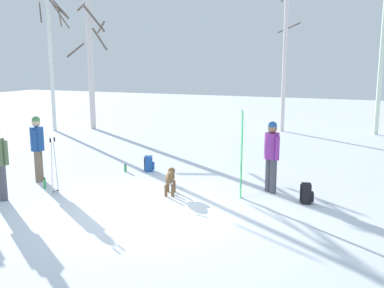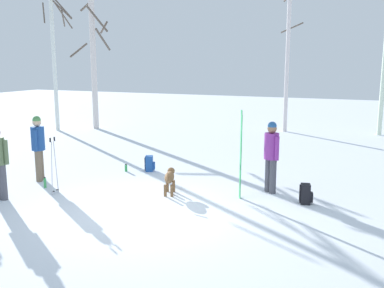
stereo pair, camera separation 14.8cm
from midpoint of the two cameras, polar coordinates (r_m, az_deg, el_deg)
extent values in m
plane|color=white|center=(9.44, -5.00, -8.58)|extent=(60.00, 60.00, 0.00)
cylinder|color=#4C4C56|center=(10.67, 10.79, -4.16)|extent=(0.16, 0.16, 0.82)
cylinder|color=#4C4C56|center=(10.81, 10.21, -3.94)|extent=(0.16, 0.16, 0.82)
cylinder|color=purple|center=(10.58, 10.63, -0.27)|extent=(0.34, 0.34, 0.62)
sphere|color=#997051|center=(10.51, 10.71, 1.97)|extent=(0.22, 0.22, 0.22)
sphere|color=#265999|center=(10.50, 10.72, 2.30)|extent=(0.21, 0.21, 0.21)
cylinder|color=purple|center=(10.42, 11.32, -0.58)|extent=(0.10, 0.10, 0.56)
cylinder|color=purple|center=(10.75, 9.96, -0.19)|extent=(0.10, 0.10, 0.56)
cylinder|color=#4C4C56|center=(10.84, -22.84, -4.59)|extent=(0.16, 0.16, 0.82)
cylinder|color=#566B47|center=(10.64, -22.53, -0.97)|extent=(0.10, 0.10, 0.56)
cylinder|color=#72604C|center=(12.32, -18.64, -2.52)|extent=(0.16, 0.16, 0.82)
cylinder|color=#72604C|center=(12.16, -18.89, -2.72)|extent=(0.16, 0.16, 0.82)
cylinder|color=#1E478C|center=(12.10, -18.97, 0.70)|extent=(0.34, 0.34, 0.62)
sphere|color=beige|center=(12.04, -19.09, 2.67)|extent=(0.22, 0.22, 0.22)
sphere|color=#4C8C4C|center=(12.03, -19.11, 2.95)|extent=(0.21, 0.21, 0.21)
cylinder|color=#1E478C|center=(12.30, -18.67, 0.78)|extent=(0.10, 0.10, 0.56)
cylinder|color=#1E478C|center=(11.91, -19.26, 0.43)|extent=(0.10, 0.10, 0.56)
ellipsoid|color=brown|center=(10.43, -2.53, -4.31)|extent=(0.40, 0.64, 0.26)
sphere|color=brown|center=(10.74, -2.32, -3.51)|extent=(0.18, 0.18, 0.18)
ellipsoid|color=brown|center=(10.81, -2.28, -3.53)|extent=(0.09, 0.11, 0.06)
cylinder|color=brown|center=(10.08, -2.77, -4.38)|extent=(0.10, 0.19, 0.17)
cylinder|color=brown|center=(10.70, -2.81, -5.42)|extent=(0.07, 0.07, 0.28)
cylinder|color=brown|center=(10.69, -1.98, -5.45)|extent=(0.07, 0.07, 0.28)
cylinder|color=brown|center=(10.33, -3.07, -6.02)|extent=(0.07, 0.07, 0.28)
cylinder|color=brown|center=(10.31, -2.22, -6.05)|extent=(0.07, 0.07, 0.28)
cube|color=green|center=(10.01, 6.76, -1.71)|extent=(0.07, 0.12, 1.95)
cube|color=green|center=(9.84, 6.89, 4.06)|extent=(0.04, 0.06, 0.10)
cube|color=green|center=(10.07, 6.70, -1.64)|extent=(0.07, 0.12, 1.95)
cube|color=green|center=(9.90, 6.83, 4.10)|extent=(0.04, 0.06, 0.10)
cylinder|color=#B2B2BC|center=(10.94, -16.79, -2.88)|extent=(0.02, 0.10, 1.26)
cylinder|color=black|center=(10.80, -16.98, 0.63)|extent=(0.04, 0.04, 0.10)
cylinder|color=black|center=(11.08, -16.63, -5.69)|extent=(0.07, 0.07, 0.01)
cylinder|color=#B2B2BC|center=(10.83, -17.27, -3.04)|extent=(0.02, 0.10, 1.26)
cylinder|color=black|center=(10.69, -17.48, 0.50)|extent=(0.04, 0.04, 0.10)
cylinder|color=black|center=(10.97, -17.11, -5.88)|extent=(0.07, 0.07, 0.01)
cube|color=black|center=(10.13, 14.84, -6.25)|extent=(0.25, 0.30, 0.44)
cube|color=black|center=(10.16, 15.56, -6.62)|extent=(0.10, 0.20, 0.20)
cube|color=black|center=(10.05, 14.22, -6.35)|extent=(0.03, 0.04, 0.37)
cube|color=black|center=(10.19, 14.16, -6.12)|extent=(0.03, 0.04, 0.37)
cube|color=#1E4C99|center=(12.67, -5.21, -2.52)|extent=(0.29, 0.32, 0.44)
cube|color=#1E4C99|center=(12.68, -4.61, -2.81)|extent=(0.13, 0.20, 0.20)
cube|color=black|center=(12.61, -5.75, -2.60)|extent=(0.04, 0.04, 0.37)
cube|color=black|center=(12.75, -5.70, -2.45)|extent=(0.04, 0.04, 0.37)
cylinder|color=green|center=(11.58, -18.11, -4.79)|extent=(0.06, 0.06, 0.25)
cylinder|color=black|center=(11.54, -18.15, -4.14)|extent=(0.04, 0.04, 0.02)
cylinder|color=green|center=(12.74, -8.19, -3.10)|extent=(0.07, 0.07, 0.19)
cylinder|color=black|center=(12.71, -8.21, -2.63)|extent=(0.05, 0.05, 0.02)
cylinder|color=white|center=(20.68, -17.19, 10.26)|extent=(0.17, 0.17, 6.22)
cylinder|color=brown|center=(20.70, -16.12, 15.43)|extent=(0.58, 0.87, 0.72)
cylinder|color=brown|center=(20.76, -18.41, 15.79)|extent=(0.51, 0.53, 0.92)
cylinder|color=brown|center=(20.35, -16.45, 16.81)|extent=(0.29, 1.22, 1.01)
cylinder|color=brown|center=(20.41, -16.08, 15.68)|extent=(0.14, 1.25, 1.04)
cylinder|color=brown|center=(20.42, -16.17, 16.29)|extent=(0.08, 1.22, 0.67)
cylinder|color=silver|center=(20.83, -12.38, 10.05)|extent=(0.26, 0.26, 5.91)
cylinder|color=brown|center=(21.48, -12.69, 17.57)|extent=(0.90, 0.66, 0.95)
cylinder|color=brown|center=(21.02, -11.11, 14.55)|extent=(0.89, 0.79, 0.48)
cylinder|color=brown|center=(20.57, -11.22, 13.09)|extent=(0.13, 1.13, 0.94)
cylinder|color=brown|center=(21.19, -14.21, 11.69)|extent=(0.26, 1.48, 0.69)
cylinder|color=brown|center=(20.48, -11.95, 15.55)|extent=(0.55, 0.97, 1.11)
cylinder|color=silver|center=(19.93, 12.52, 12.58)|extent=(0.18, 0.18, 7.68)
cylinder|color=brown|center=(20.43, 13.00, 14.43)|extent=(1.00, 0.16, 0.45)
camera|label=1|loc=(0.07, -89.63, 0.07)|focal=41.29mm
camera|label=2|loc=(0.07, 90.37, -0.07)|focal=41.29mm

